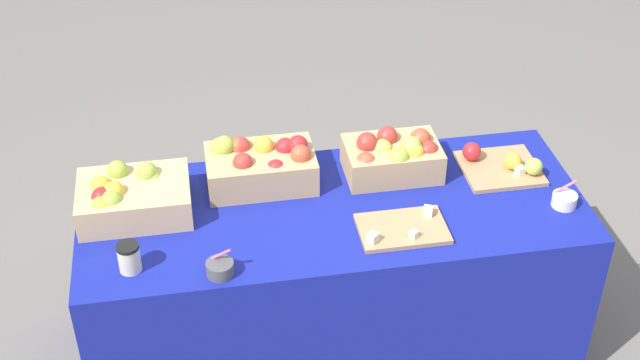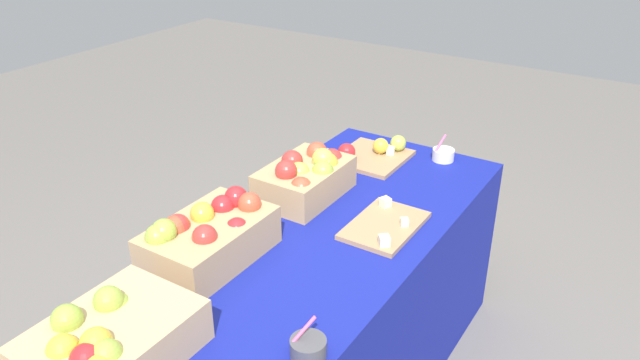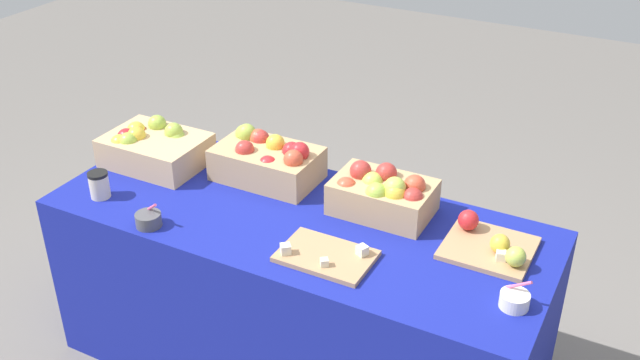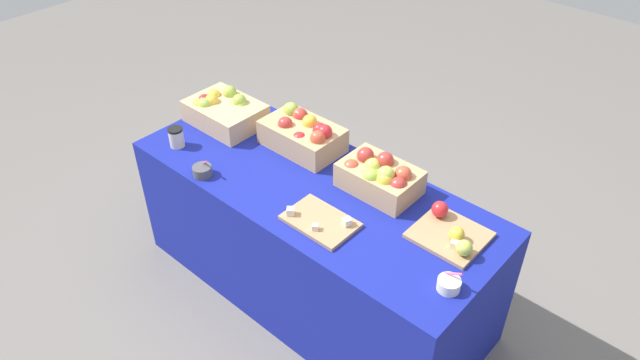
{
  "view_description": "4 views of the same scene",
  "coord_description": "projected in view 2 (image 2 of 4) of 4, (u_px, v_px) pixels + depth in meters",
  "views": [
    {
      "loc": [
        -0.49,
        -2.54,
        2.71
      ],
      "look_at": [
        -0.06,
        -0.04,
        0.89
      ],
      "focal_mm": 48.65,
      "sensor_mm": 36.0,
      "label": 1
    },
    {
      "loc": [
        -1.44,
        -0.98,
        1.86
      ],
      "look_at": [
        0.12,
        0.02,
        0.91
      ],
      "focal_mm": 34.29,
      "sensor_mm": 36.0,
      "label": 2
    },
    {
      "loc": [
        1.15,
        -2.01,
        2.21
      ],
      "look_at": [
        0.1,
        -0.0,
        0.92
      ],
      "focal_mm": 41.21,
      "sensor_mm": 36.0,
      "label": 3
    },
    {
      "loc": [
        1.53,
        -1.66,
        2.5
      ],
      "look_at": [
        0.09,
        -0.05,
        0.84
      ],
      "focal_mm": 33.27,
      "sensor_mm": 36.0,
      "label": 4
    }
  ],
  "objects": [
    {
      "name": "cutting_board_back",
      "position": [
        373.0,
        153.0,
        2.62
      ],
      "size": [
        0.3,
        0.28,
        0.09
      ],
      "color": "tan",
      "rests_on": "table"
    },
    {
      "name": "cutting_board_front",
      "position": [
        385.0,
        225.0,
        2.12
      ],
      "size": [
        0.32,
        0.21,
        0.05
      ],
      "color": "tan",
      "rests_on": "table"
    },
    {
      "name": "apple_crate_left",
      "position": [
        108.0,
        342.0,
        1.51
      ],
      "size": [
        0.41,
        0.3,
        0.17
      ],
      "color": "tan",
      "rests_on": "table"
    },
    {
      "name": "table",
      "position": [
        306.0,
        326.0,
        2.22
      ],
      "size": [
        1.9,
        0.76,
        0.74
      ],
      "primitive_type": "cube",
      "color": "navy",
      "rests_on": "ground_plane"
    },
    {
      "name": "apple_crate_middle",
      "position": [
        208.0,
        236.0,
        1.93
      ],
      "size": [
        0.42,
        0.26,
        0.19
      ],
      "color": "tan",
      "rests_on": "table"
    },
    {
      "name": "sample_bowl_near",
      "position": [
        308.0,
        348.0,
        1.56
      ],
      "size": [
        0.1,
        0.1,
        0.1
      ],
      "color": "#4C4C51",
      "rests_on": "table"
    },
    {
      "name": "apple_crate_right",
      "position": [
        307.0,
        176.0,
        2.3
      ],
      "size": [
        0.37,
        0.24,
        0.18
      ],
      "color": "tan",
      "rests_on": "table"
    },
    {
      "name": "sample_bowl_mid",
      "position": [
        443.0,
        154.0,
        2.62
      ],
      "size": [
        0.09,
        0.09,
        0.1
      ],
      "color": "silver",
      "rests_on": "table"
    }
  ]
}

